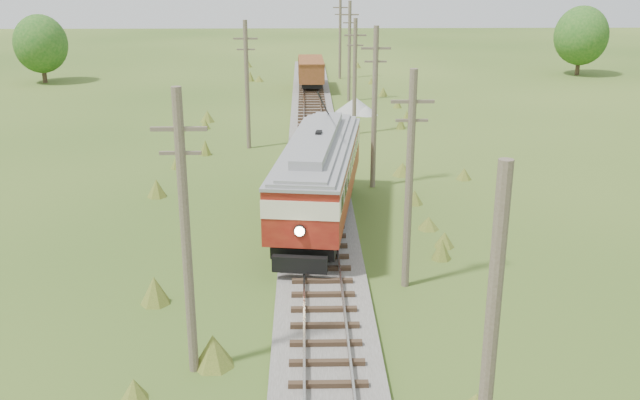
{
  "coord_description": "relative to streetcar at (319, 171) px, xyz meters",
  "views": [
    {
      "loc": [
        -0.65,
        -7.71,
        12.33
      ],
      "look_at": [
        0.0,
        22.04,
        2.26
      ],
      "focal_mm": 40.0,
      "sensor_mm": 36.0,
      "label": 1
    }
  ],
  "objects": [
    {
      "name": "railbed_main",
      "position": [
        0.0,
        9.3,
        -2.62
      ],
      "size": [
        3.6,
        96.0,
        0.57
      ],
      "color": "#605B54",
      "rests_on": "ground"
    },
    {
      "name": "streetcar",
      "position": [
        0.0,
        0.0,
        0.0
      ],
      "size": [
        4.85,
        13.57,
        6.15
      ],
      "rotation": [
        0.0,
        0.0,
        -0.13
      ],
      "color": "black",
      "rests_on": "ground"
    },
    {
      "name": "gondola",
      "position": [
        0.0,
        38.33,
        -0.91
      ],
      "size": [
        2.53,
        7.48,
        2.47
      ],
      "rotation": [
        0.0,
        0.0,
        0.02
      ],
      "color": "black",
      "rests_on": "ground"
    },
    {
      "name": "gravel_pile",
      "position": [
        3.78,
        27.04,
        -2.21
      ],
      "size": [
        3.54,
        3.76,
        1.29
      ],
      "color": "gray",
      "rests_on": "ground"
    },
    {
      "name": "utility_pole_r_1",
      "position": [
        3.1,
        -19.7,
        1.59
      ],
      "size": [
        0.3,
        0.3,
        8.8
      ],
      "color": "brown",
      "rests_on": "ground"
    },
    {
      "name": "utility_pole_r_2",
      "position": [
        3.3,
        -6.7,
        1.61
      ],
      "size": [
        1.6,
        0.3,
        8.6
      ],
      "color": "brown",
      "rests_on": "ground"
    },
    {
      "name": "utility_pole_r_3",
      "position": [
        3.2,
        6.3,
        1.82
      ],
      "size": [
        1.6,
        0.3,
        9.0
      ],
      "color": "brown",
      "rests_on": "ground"
    },
    {
      "name": "utility_pole_r_4",
      "position": [
        3.0,
        19.3,
        1.51
      ],
      "size": [
        1.6,
        0.3,
        8.4
      ],
      "color": "brown",
      "rests_on": "ground"
    },
    {
      "name": "utility_pole_r_5",
      "position": [
        3.4,
        32.3,
        1.77
      ],
      "size": [
        1.6,
        0.3,
        8.9
      ],
      "color": "brown",
      "rests_on": "ground"
    },
    {
      "name": "utility_pole_r_6",
      "position": [
        3.2,
        45.3,
        1.66
      ],
      "size": [
        1.6,
        0.3,
        8.7
      ],
      "color": "brown",
      "rests_on": "ground"
    },
    {
      "name": "utility_pole_l_a",
      "position": [
        -4.2,
        -12.7,
        1.82
      ],
      "size": [
        1.6,
        0.3,
        9.0
      ],
      "color": "brown",
      "rests_on": "ground"
    },
    {
      "name": "utility_pole_l_b",
      "position": [
        -4.5,
        15.3,
        1.61
      ],
      "size": [
        1.6,
        0.3,
        8.6
      ],
      "color": "brown",
      "rests_on": "ground"
    },
    {
      "name": "tree_mid_a",
      "position": [
        -28.0,
        43.3,
        1.21
      ],
      "size": [
        5.46,
        5.46,
        7.03
      ],
      "color": "#38281C",
      "rests_on": "ground"
    },
    {
      "name": "tree_mid_b",
      "position": [
        30.0,
        47.3,
        1.52
      ],
      "size": [
        5.88,
        5.88,
        7.57
      ],
      "color": "#38281C",
      "rests_on": "ground"
    }
  ]
}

